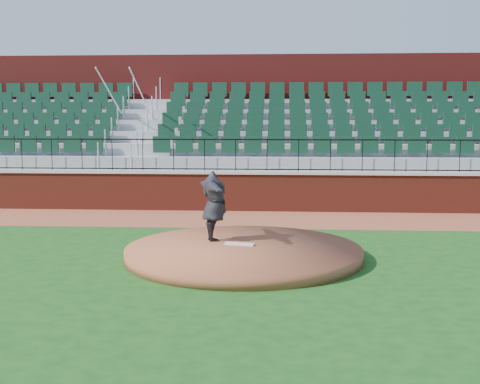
# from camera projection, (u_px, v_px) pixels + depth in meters

# --- Properties ---
(ground) EXTENTS (90.00, 90.00, 0.00)m
(ground) POSITION_uv_depth(u_px,v_px,m) (235.00, 262.00, 12.76)
(ground) COLOR #164714
(ground) RESTS_ON ground
(warning_track) EXTENTS (34.00, 3.20, 0.01)m
(warning_track) POSITION_uv_depth(u_px,v_px,m) (249.00, 219.00, 18.11)
(warning_track) COLOR brown
(warning_track) RESTS_ON ground
(field_wall) EXTENTS (34.00, 0.35, 1.20)m
(field_wall) POSITION_uv_depth(u_px,v_px,m) (251.00, 192.00, 19.62)
(field_wall) COLOR maroon
(field_wall) RESTS_ON ground
(wall_cap) EXTENTS (34.00, 0.45, 0.10)m
(wall_cap) POSITION_uv_depth(u_px,v_px,m) (251.00, 172.00, 19.54)
(wall_cap) COLOR #B7B7B7
(wall_cap) RESTS_ON field_wall
(wall_railing) EXTENTS (34.00, 0.05, 1.00)m
(wall_railing) POSITION_uv_depth(u_px,v_px,m) (251.00, 155.00, 19.47)
(wall_railing) COLOR black
(wall_railing) RESTS_ON wall_cap
(seating_stands) EXTENTS (34.00, 5.10, 4.60)m
(seating_stands) POSITION_uv_depth(u_px,v_px,m) (255.00, 137.00, 22.11)
(seating_stands) COLOR gray
(seating_stands) RESTS_ON ground
(concourse_wall) EXTENTS (34.00, 0.50, 5.50)m
(concourse_wall) POSITION_uv_depth(u_px,v_px,m) (258.00, 123.00, 24.82)
(concourse_wall) COLOR maroon
(concourse_wall) RESTS_ON ground
(pitchers_mound) EXTENTS (5.08, 5.08, 0.25)m
(pitchers_mound) POSITION_uv_depth(u_px,v_px,m) (244.00, 252.00, 13.12)
(pitchers_mound) COLOR brown
(pitchers_mound) RESTS_ON ground
(pitching_rubber) EXTENTS (0.66, 0.29, 0.04)m
(pitching_rubber) POSITION_uv_depth(u_px,v_px,m) (240.00, 244.00, 13.29)
(pitching_rubber) COLOR white
(pitching_rubber) RESTS_ON pitchers_mound
(pitcher) EXTENTS (1.14, 2.02, 1.59)m
(pitcher) POSITION_uv_depth(u_px,v_px,m) (214.00, 206.00, 13.64)
(pitcher) COLOR black
(pitcher) RESTS_ON pitchers_mound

